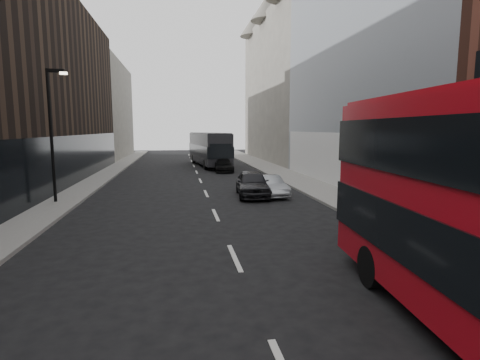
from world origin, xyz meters
name	(u,v)px	position (x,y,z in m)	size (l,w,h in m)	color
sidewalk_right	(296,179)	(7.50, 25.00, 0.07)	(3.00, 80.00, 0.15)	slate
sidewalk_left	(91,184)	(-8.00, 25.00, 0.07)	(2.00, 80.00, 0.15)	slate
building_modern_block	(374,41)	(11.47, 21.00, 9.90)	(5.03, 22.00, 20.00)	#A2A7AC
building_victorian	(280,85)	(11.38, 44.00, 9.66)	(6.50, 24.00, 21.00)	slate
building_left_mid	(55,93)	(-11.50, 30.00, 7.00)	(5.00, 24.00, 14.00)	black
building_left_far	(106,111)	(-11.50, 52.00, 6.50)	(5.00, 20.00, 13.00)	slate
street_lamp	(52,126)	(-8.22, 18.00, 4.18)	(1.06, 0.22, 7.00)	black
grey_bus	(209,148)	(1.68, 37.83, 1.95)	(3.98, 11.49, 3.65)	black
car_a	(252,183)	(2.71, 18.68, 0.78)	(1.85, 4.59, 1.56)	black
car_b	(270,186)	(3.77, 18.61, 0.62)	(1.32, 3.77, 1.24)	gray
car_c	(223,165)	(2.55, 32.12, 0.62)	(1.73, 4.27, 1.24)	black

